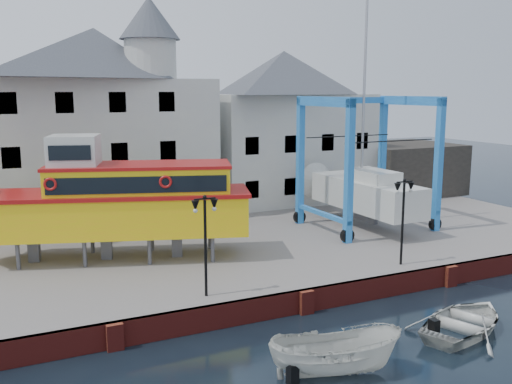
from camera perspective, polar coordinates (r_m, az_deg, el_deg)
name	(u,v)px	position (r m, az deg, el deg)	size (l,w,h in m)	color
ground	(305,313)	(24.74, 4.96, -11.96)	(140.00, 140.00, 0.00)	black
hardstanding	(212,241)	(34.04, -4.42, -4.86)	(44.00, 22.00, 1.00)	slate
quay_wall	(304,301)	(24.64, 4.85, -10.80)	(44.00, 0.47, 1.00)	maroon
building_white_main	(100,121)	(38.79, -15.33, 6.90)	(14.00, 8.30, 14.00)	#B9B9B7
building_white_right	(283,126)	(43.99, 2.75, 6.62)	(12.00, 8.00, 11.20)	#B9B9B7
shed_dark	(402,168)	(48.27, 14.40, 2.33)	(8.00, 7.00, 4.00)	black
lamp_post_left	(205,220)	(22.88, -5.12, -2.83)	(1.12, 0.32, 4.20)	black
lamp_post_right	(404,200)	(27.87, 14.55, -0.77)	(1.12, 0.32, 4.20)	black
tour_boat	(105,202)	(28.91, -14.84, -0.93)	(14.53, 7.56, 6.18)	#59595E
travel_lift	(358,184)	(36.08, 10.13, 0.81)	(7.19, 10.13, 15.27)	blue
motorboat_a	(335,375)	(19.98, 7.88, -17.68)	(1.68, 4.48, 1.73)	silver
motorboat_b	(465,331)	(24.41, 20.14, -12.89)	(3.50, 4.90, 1.02)	silver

